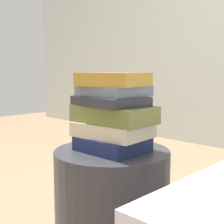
% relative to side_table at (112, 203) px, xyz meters
% --- Properties ---
extents(side_table, '(0.44, 0.44, 0.42)m').
position_rel_side_table_xyz_m(side_table, '(0.00, 0.00, 0.00)').
color(side_table, '#333338').
rests_on(side_table, ground_plane).
extents(book_navy, '(0.24, 0.20, 0.05)m').
position_rel_side_table_xyz_m(book_navy, '(0.01, -0.01, 0.24)').
color(book_navy, '#19234C').
rests_on(book_navy, side_table).
extents(book_cream, '(0.29, 0.22, 0.05)m').
position_rel_side_table_xyz_m(book_cream, '(0.01, -0.00, 0.29)').
color(book_cream, beige).
rests_on(book_cream, book_navy).
extents(book_olive, '(0.30, 0.20, 0.06)m').
position_rel_side_table_xyz_m(book_olive, '(0.01, 0.00, 0.35)').
color(book_olive, olive).
rests_on(book_olive, book_cream).
extents(book_charcoal, '(0.27, 0.21, 0.03)m').
position_rel_side_table_xyz_m(book_charcoal, '(-0.00, -0.01, 0.40)').
color(book_charcoal, '#28282D').
rests_on(book_charcoal, book_olive).
extents(book_slate, '(0.22, 0.20, 0.04)m').
position_rel_side_table_xyz_m(book_slate, '(-0.00, 0.01, 0.44)').
color(book_slate, slate).
rests_on(book_slate, book_charcoal).
extents(book_ochre, '(0.25, 0.23, 0.05)m').
position_rel_side_table_xyz_m(book_ochre, '(0.01, -0.00, 0.48)').
color(book_ochre, '#B7842D').
rests_on(book_ochre, book_slate).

